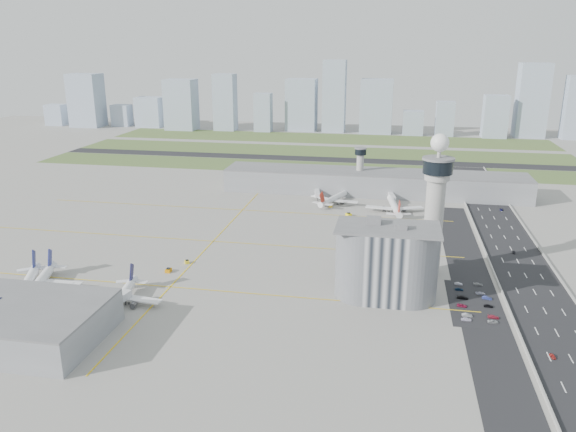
% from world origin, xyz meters
% --- Properties ---
extents(ground, '(1000.00, 1000.00, 0.00)m').
position_xyz_m(ground, '(0.00, 0.00, 0.00)').
color(ground, '#9E9B93').
extents(grass_strip_0, '(480.00, 50.00, 0.08)m').
position_xyz_m(grass_strip_0, '(-20.00, 225.00, 0.04)').
color(grass_strip_0, '#3C5829').
rests_on(grass_strip_0, ground).
extents(grass_strip_1, '(480.00, 60.00, 0.08)m').
position_xyz_m(grass_strip_1, '(-20.00, 300.00, 0.04)').
color(grass_strip_1, '#48652F').
rests_on(grass_strip_1, ground).
extents(grass_strip_2, '(480.00, 70.00, 0.08)m').
position_xyz_m(grass_strip_2, '(-20.00, 380.00, 0.04)').
color(grass_strip_2, '#45592A').
rests_on(grass_strip_2, ground).
extents(runway, '(480.00, 22.00, 0.10)m').
position_xyz_m(runway, '(-20.00, 262.00, 0.06)').
color(runway, black).
rests_on(runway, ground).
extents(highway, '(28.00, 500.00, 0.10)m').
position_xyz_m(highway, '(115.00, 0.00, 0.05)').
color(highway, black).
rests_on(highway, ground).
extents(barrier_left, '(0.60, 500.00, 1.20)m').
position_xyz_m(barrier_left, '(101.00, 0.00, 0.60)').
color(barrier_left, '#9E9E99').
rests_on(barrier_left, ground).
extents(barrier_right, '(0.60, 500.00, 1.20)m').
position_xyz_m(barrier_right, '(129.00, 0.00, 0.60)').
color(barrier_right, '#9E9E99').
rests_on(barrier_right, ground).
extents(landside_road, '(18.00, 260.00, 0.08)m').
position_xyz_m(landside_road, '(90.00, -10.00, 0.04)').
color(landside_road, black).
rests_on(landside_road, ground).
extents(parking_lot, '(20.00, 44.00, 0.10)m').
position_xyz_m(parking_lot, '(88.00, -22.00, 0.05)').
color(parking_lot, black).
rests_on(parking_lot, ground).
extents(taxiway_line_h_0, '(260.00, 0.60, 0.01)m').
position_xyz_m(taxiway_line_h_0, '(-40.00, -30.00, 0.01)').
color(taxiway_line_h_0, yellow).
rests_on(taxiway_line_h_0, ground).
extents(taxiway_line_h_1, '(260.00, 0.60, 0.01)m').
position_xyz_m(taxiway_line_h_1, '(-40.00, 30.00, 0.01)').
color(taxiway_line_h_1, yellow).
rests_on(taxiway_line_h_1, ground).
extents(taxiway_line_h_2, '(260.00, 0.60, 0.01)m').
position_xyz_m(taxiway_line_h_2, '(-40.00, 90.00, 0.01)').
color(taxiway_line_h_2, yellow).
rests_on(taxiway_line_h_2, ground).
extents(taxiway_line_v, '(0.60, 260.00, 0.01)m').
position_xyz_m(taxiway_line_v, '(-40.00, 30.00, 0.01)').
color(taxiway_line_v, yellow).
rests_on(taxiway_line_v, ground).
extents(control_tower, '(14.00, 14.00, 64.50)m').
position_xyz_m(control_tower, '(72.00, 8.00, 35.04)').
color(control_tower, '#ADAAA5').
rests_on(control_tower, ground).
extents(secondary_tower, '(8.60, 8.60, 31.90)m').
position_xyz_m(secondary_tower, '(30.00, 150.00, 18.80)').
color(secondary_tower, '#ADAAA5').
rests_on(secondary_tower, ground).
extents(admin_building, '(42.00, 24.00, 33.50)m').
position_xyz_m(admin_building, '(51.99, -22.00, 15.30)').
color(admin_building, '#B2B2B7').
rests_on(admin_building, ground).
extents(terminal_pier, '(210.00, 32.00, 15.80)m').
position_xyz_m(terminal_pier, '(40.00, 148.00, 7.90)').
color(terminal_pier, gray).
rests_on(terminal_pier, ground).
extents(airplane_near_a, '(52.38, 55.94, 12.51)m').
position_xyz_m(airplane_near_a, '(-96.67, -48.63, 6.26)').
color(airplane_near_a, white).
rests_on(airplane_near_a, ground).
extents(airplane_near_b, '(47.29, 51.58, 12.00)m').
position_xyz_m(airplane_near_b, '(-93.30, -44.95, 6.00)').
color(airplane_near_b, white).
rests_on(airplane_near_b, ground).
extents(airplane_near_c, '(39.90, 44.90, 11.22)m').
position_xyz_m(airplane_near_c, '(-52.46, -51.94, 5.61)').
color(airplane_near_c, white).
rests_on(airplane_near_c, ground).
extents(airplane_far_a, '(46.45, 49.96, 11.31)m').
position_xyz_m(airplane_far_a, '(15.85, 117.93, 5.65)').
color(airplane_far_a, white).
rests_on(airplane_far_a, ground).
extents(airplane_far_b, '(42.26, 47.73, 12.03)m').
position_xyz_m(airplane_far_b, '(55.00, 105.27, 6.01)').
color(airplane_far_b, white).
rests_on(airplane_far_b, ground).
extents(jet_bridge_near_1, '(5.39, 14.31, 5.70)m').
position_xyz_m(jet_bridge_near_1, '(-83.00, -61.00, 2.85)').
color(jet_bridge_near_1, silver).
rests_on(jet_bridge_near_1, ground).
extents(jet_bridge_near_2, '(5.39, 14.31, 5.70)m').
position_xyz_m(jet_bridge_near_2, '(-53.00, -61.00, 2.85)').
color(jet_bridge_near_2, silver).
rests_on(jet_bridge_near_2, ground).
extents(jet_bridge_far_0, '(5.39, 14.31, 5.70)m').
position_xyz_m(jet_bridge_far_0, '(2.00, 132.00, 2.85)').
color(jet_bridge_far_0, silver).
rests_on(jet_bridge_far_0, ground).
extents(jet_bridge_far_1, '(5.39, 14.31, 5.70)m').
position_xyz_m(jet_bridge_far_1, '(52.00, 132.00, 2.85)').
color(jet_bridge_far_1, silver).
rests_on(jet_bridge_far_1, ground).
extents(tug_0, '(3.79, 4.11, 1.97)m').
position_xyz_m(tug_0, '(-77.10, -41.06, 0.98)').
color(tug_0, orange).
rests_on(tug_0, ground).
extents(tug_1, '(3.64, 4.14, 2.01)m').
position_xyz_m(tug_1, '(-64.90, -46.63, 1.00)').
color(tug_1, yellow).
rests_on(tug_1, ground).
extents(tug_2, '(2.44, 3.48, 1.99)m').
position_xyz_m(tug_2, '(-47.21, -14.24, 0.99)').
color(tug_2, orange).
rests_on(tug_2, ground).
extents(tug_3, '(3.23, 3.59, 1.73)m').
position_xyz_m(tug_3, '(-42.61, -2.33, 0.86)').
color(tug_3, yellow).
rests_on(tug_3, ground).
extents(tug_4, '(2.18, 3.11, 1.78)m').
position_xyz_m(tug_4, '(14.49, 107.29, 0.89)').
color(tug_4, yellow).
rests_on(tug_4, ground).
extents(tug_5, '(4.20, 4.42, 2.12)m').
position_xyz_m(tug_5, '(27.60, 89.76, 1.06)').
color(tug_5, yellow).
rests_on(tug_5, ground).
extents(car_lot_0, '(3.98, 1.92, 1.31)m').
position_xyz_m(car_lot_0, '(83.39, -38.34, 0.66)').
color(car_lot_0, white).
rests_on(car_lot_0, ground).
extents(car_lot_1, '(4.02, 1.57, 1.30)m').
position_xyz_m(car_lot_1, '(84.06, -34.73, 0.65)').
color(car_lot_1, gray).
rests_on(car_lot_1, ground).
extents(car_lot_2, '(4.18, 2.43, 1.09)m').
position_xyz_m(car_lot_2, '(82.99, -26.22, 0.55)').
color(car_lot_2, '#9A183F').
rests_on(car_lot_2, ground).
extents(car_lot_3, '(4.64, 2.15, 1.31)m').
position_xyz_m(car_lot_3, '(84.10, -18.62, 0.66)').
color(car_lot_3, black).
rests_on(car_lot_3, ground).
extents(car_lot_4, '(3.56, 1.51, 1.20)m').
position_xyz_m(car_lot_4, '(83.43, -10.26, 0.60)').
color(car_lot_4, '#102A4A').
rests_on(car_lot_4, ground).
extents(car_lot_5, '(3.37, 1.23, 1.10)m').
position_xyz_m(car_lot_5, '(83.76, -4.43, 0.55)').
color(car_lot_5, silver).
rests_on(car_lot_5, ground).
extents(car_lot_6, '(4.10, 2.03, 1.12)m').
position_xyz_m(car_lot_6, '(93.13, -38.28, 0.56)').
color(car_lot_6, '#A6A7AA').
rests_on(car_lot_6, ground).
extents(car_lot_7, '(4.44, 2.14, 1.25)m').
position_xyz_m(car_lot_7, '(93.92, -34.30, 0.62)').
color(car_lot_7, maroon).
rests_on(car_lot_7, ground).
extents(car_lot_8, '(3.78, 1.71, 1.26)m').
position_xyz_m(car_lot_8, '(93.46, -24.71, 0.63)').
color(car_lot_8, black).
rests_on(car_lot_8, ground).
extents(car_lot_9, '(4.15, 2.03, 1.31)m').
position_xyz_m(car_lot_9, '(93.90, -17.23, 0.66)').
color(car_lot_9, navy).
rests_on(car_lot_9, ground).
extents(car_lot_10, '(4.10, 2.11, 1.11)m').
position_xyz_m(car_lot_10, '(91.91, -12.82, 0.55)').
color(car_lot_10, silver).
rests_on(car_lot_10, ground).
extents(car_lot_11, '(4.05, 1.88, 1.14)m').
position_xyz_m(car_lot_11, '(92.12, -3.37, 0.57)').
color(car_lot_11, '#949598').
rests_on(car_lot_11, ground).
extents(car_hw_0, '(1.79, 3.40, 1.10)m').
position_xyz_m(car_hw_0, '(109.10, -60.27, 0.55)').
color(car_hw_0, '#AB2924').
rests_on(car_hw_0, ground).
extents(car_hw_1, '(1.61, 3.58, 1.14)m').
position_xyz_m(car_hw_1, '(115.07, 41.06, 0.57)').
color(car_hw_1, black).
rests_on(car_hw_1, ground).
extents(car_hw_2, '(2.32, 4.10, 1.08)m').
position_xyz_m(car_hw_2, '(122.01, 119.81, 0.54)').
color(car_hw_2, navy).
rests_on(car_hw_2, ground).
extents(car_hw_4, '(1.46, 3.36, 1.13)m').
position_xyz_m(car_hw_4, '(107.17, 178.73, 0.56)').
color(car_hw_4, '#ABABAB').
rests_on(car_hw_4, ground).
extents(skyline_bldg_0, '(24.05, 19.24, 26.50)m').
position_xyz_m(skyline_bldg_0, '(-377.77, 421.70, 13.25)').
color(skyline_bldg_0, '#9EADC1').
rests_on(skyline_bldg_0, ground).
extents(skyline_bldg_1, '(37.63, 30.10, 65.60)m').
position_xyz_m(skyline_bldg_1, '(-331.22, 417.61, 32.80)').
color(skyline_bldg_1, '#9EADC1').
rests_on(skyline_bldg_1, ground).
extents(skyline_bldg_2, '(22.81, 18.25, 26.79)m').
position_xyz_m(skyline_bldg_2, '(-291.25, 430.16, 13.39)').
color(skyline_bldg_2, '#9EADC1').
rests_on(skyline_bldg_2, ground).
extents(skyline_bldg_3, '(32.30, 25.84, 36.93)m').
position_xyz_m(skyline_bldg_3, '(-252.58, 431.35, 18.47)').
color(skyline_bldg_3, '#9EADC1').
rests_on(skyline_bldg_3, ground).
extents(skyline_bldg_4, '(35.81, 28.65, 60.36)m').
position_xyz_m(skyline_bldg_4, '(-204.47, 415.19, 30.18)').
color(skyline_bldg_4, '#9EADC1').
rests_on(skyline_bldg_4, ground).
extents(skyline_bldg_5, '(25.49, 20.39, 66.89)m').
position_xyz_m(skyline_bldg_5, '(-150.11, 419.66, 33.44)').
color(skyline_bldg_5, '#9EADC1').
rests_on(skyline_bldg_5, ground).
extents(skyline_bldg_6, '(20.04, 16.03, 45.20)m').
position_xyz_m(skyline_bldg_6, '(-102.68, 417.90, 22.60)').
color(skyline_bldg_6, '#9EADC1').
rests_on(skyline_bldg_6, ground).
extents(skyline_bldg_7, '(35.76, 28.61, 61.22)m').
position_xyz_m(skyline_bldg_7, '(-59.44, 436.89, 30.61)').
color(skyline_bldg_7, '#9EADC1').
rests_on(skyline_bldg_7, ground).
extents(skyline_bldg_8, '(26.33, 21.06, 83.39)m').
position_xyz_m(skyline_bldg_8, '(-19.42, 431.56, 41.69)').
color(skyline_bldg_8, '#9EADC1').
rests_on(skyline_bldg_8, ground).
extents(skyline_bldg_9, '(36.96, 29.57, 62.11)m').
position_xyz_m(skyline_bldg_9, '(30.27, 432.32, 31.06)').
color(skyline_bldg_9, '#9EADC1').
rests_on(skyline_bldg_9, ground).
extents(skyline_bldg_10, '(23.01, 18.41, 27.75)m').
position_xyz_m(skyline_bldg_10, '(73.27, 423.68, 13.87)').
color(skyline_bldg_10, '#9EADC1').
rests_on(skyline_bldg_10, ground).
extents(skyline_bldg_11, '(20.22, 16.18, 38.97)m').
position_xyz_m(skyline_bldg_11, '(108.28, 423.34, 19.48)').
color(skyline_bldg_11, '#9EADC1').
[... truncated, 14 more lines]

